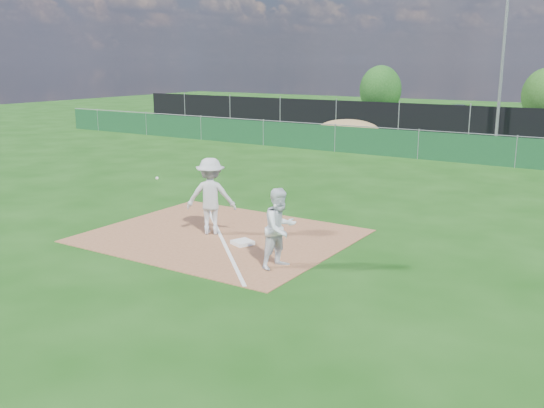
{
  "coord_description": "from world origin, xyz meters",
  "views": [
    {
      "loc": [
        8.71,
        -10.23,
        4.19
      ],
      "look_at": [
        1.5,
        1.0,
        1.0
      ],
      "focal_mm": 40.0,
      "sensor_mm": 36.0,
      "label": 1
    }
  ],
  "objects": [
    {
      "name": "light_pole",
      "position": [
        1.5,
        22.7,
        4.0
      ],
      "size": [
        0.16,
        0.16,
        8.0
      ],
      "primitive_type": "cylinder",
      "color": "slate",
      "rests_on": "ground"
    },
    {
      "name": "green_fence",
      "position": [
        0.0,
        15.0,
        0.6
      ],
      "size": [
        44.0,
        0.05,
        1.2
      ],
      "primitive_type": "cube",
      "color": "#103E1F",
      "rests_on": "ground"
    },
    {
      "name": "car_left",
      "position": [
        -4.87,
        28.31,
        0.69
      ],
      "size": [
        4.19,
        2.22,
        1.36
      ],
      "primitive_type": "imported",
      "rotation": [
        0.0,
        0.0,
        1.41
      ],
      "color": "#B0B2B8",
      "rests_on": "parking_lot"
    },
    {
      "name": "tree_left",
      "position": [
        -9.77,
        33.94,
        1.95
      ],
      "size": [
        3.19,
        3.19,
        3.78
      ],
      "color": "#382316",
      "rests_on": "ground"
    },
    {
      "name": "runner",
      "position": [
        2.43,
        -0.14,
        0.84
      ],
      "size": [
        0.83,
        0.95,
        1.68
      ],
      "primitive_type": "imported",
      "rotation": [
        0.0,
        0.0,
        1.3
      ],
      "color": "silver",
      "rests_on": "ground"
    },
    {
      "name": "black_fence",
      "position": [
        0.0,
        23.0,
        0.9
      ],
      "size": [
        46.0,
        0.04,
        1.8
      ],
      "primitive_type": "cube",
      "color": "black",
      "rests_on": "ground"
    },
    {
      "name": "dirt_mound",
      "position": [
        -5.0,
        18.5,
        0.58
      ],
      "size": [
        3.38,
        2.6,
        1.17
      ],
      "primitive_type": "ellipsoid",
      "color": "olive",
      "rests_on": "ground"
    },
    {
      "name": "ground",
      "position": [
        0.0,
        10.0,
        0.0
      ],
      "size": [
        90.0,
        90.0,
        0.0
      ],
      "primitive_type": "plane",
      "color": "#13420E",
      "rests_on": "ground"
    },
    {
      "name": "infield_dirt",
      "position": [
        0.0,
        1.0,
        0.01
      ],
      "size": [
        6.0,
        5.0,
        0.02
      ],
      "primitive_type": "cube",
      "color": "brown",
      "rests_on": "ground"
    },
    {
      "name": "first_base",
      "position": [
        0.88,
        0.7,
        0.06
      ],
      "size": [
        0.55,
        0.55,
        0.09
      ],
      "primitive_type": "cube",
      "rotation": [
        0.0,
        0.0,
        -0.38
      ],
      "color": "white",
      "rests_on": "infield_dirt"
    },
    {
      "name": "parking_lot",
      "position": [
        0.0,
        28.0,
        0.01
      ],
      "size": [
        46.0,
        9.0,
        0.01
      ],
      "primitive_type": "cube",
      "color": "black",
      "rests_on": "ground"
    },
    {
      "name": "car_mid",
      "position": [
        -1.49,
        27.52,
        0.74
      ],
      "size": [
        4.69,
        2.64,
        1.46
      ],
      "primitive_type": "imported",
      "rotation": [
        0.0,
        0.0,
        1.83
      ],
      "color": "black",
      "rests_on": "parking_lot"
    },
    {
      "name": "foul_line",
      "position": [
        0.0,
        1.0,
        0.03
      ],
      "size": [
        5.01,
        5.01,
        0.01
      ],
      "primitive_type": "cube",
      "rotation": [
        0.0,
        0.0,
        0.79
      ],
      "color": "white",
      "rests_on": "infield_dirt"
    },
    {
      "name": "play_at_first",
      "position": [
        -0.3,
        1.04,
        0.96
      ],
      "size": [
        2.49,
        1.2,
        1.87
      ],
      "color": "silver",
      "rests_on": "infield_dirt"
    }
  ]
}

